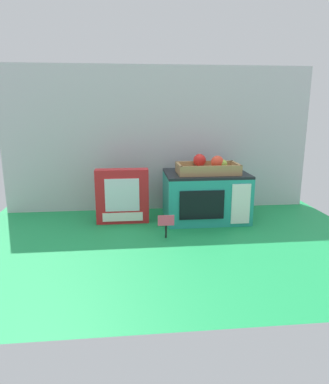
% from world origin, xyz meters
% --- Properties ---
extents(ground_plane, '(1.70, 1.70, 0.00)m').
position_xyz_m(ground_plane, '(0.00, 0.00, 0.00)').
color(ground_plane, '#198C47').
rests_on(ground_plane, ground).
extents(display_back_panel, '(1.61, 0.03, 0.75)m').
position_xyz_m(display_back_panel, '(0.00, 0.25, 0.38)').
color(display_back_panel, '#B7BABF').
rests_on(display_back_panel, ground).
extents(toy_microwave, '(0.39, 0.29, 0.24)m').
position_xyz_m(toy_microwave, '(0.21, 0.03, 0.12)').
color(toy_microwave, teal).
rests_on(toy_microwave, ground).
extents(food_groups_crate, '(0.29, 0.16, 0.09)m').
position_xyz_m(food_groups_crate, '(0.22, 0.01, 0.26)').
color(food_groups_crate, '#A37F51').
rests_on(food_groups_crate, toy_microwave).
extents(cookie_set_box, '(0.25, 0.06, 0.26)m').
position_xyz_m(cookie_set_box, '(-0.20, 0.02, 0.13)').
color(cookie_set_box, red).
rests_on(cookie_set_box, ground).
extents(price_sign, '(0.07, 0.01, 0.10)m').
position_xyz_m(price_sign, '(-0.01, -0.21, 0.07)').
color(price_sign, black).
rests_on(price_sign, ground).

